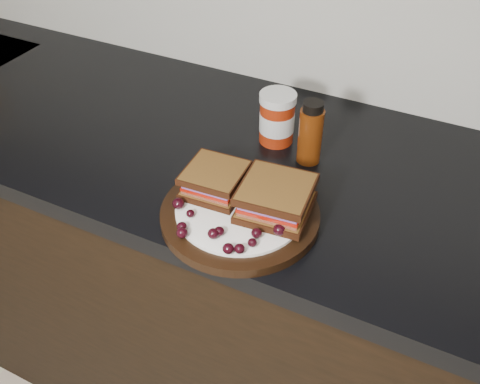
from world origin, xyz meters
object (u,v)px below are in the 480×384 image
(condiment_jar, at_px, (277,118))
(plate, at_px, (240,214))
(sandwich_left, at_px, (215,180))
(oil_bottle, at_px, (311,132))

(condiment_jar, bearing_deg, plate, -81.09)
(plate, distance_m, condiment_jar, 0.26)
(sandwich_left, distance_m, condiment_jar, 0.23)
(sandwich_left, bearing_deg, condiment_jar, 81.31)
(plate, height_order, oil_bottle, oil_bottle)
(condiment_jar, xyz_separation_m, oil_bottle, (0.09, -0.03, 0.01))
(plate, bearing_deg, sandwich_left, 159.66)
(condiment_jar, distance_m, oil_bottle, 0.09)
(plate, relative_size, condiment_jar, 2.53)
(sandwich_left, xyz_separation_m, condiment_jar, (0.02, 0.23, 0.01))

